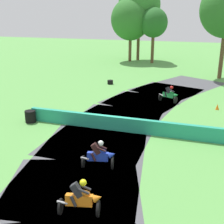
# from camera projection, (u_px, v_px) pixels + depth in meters

# --- Properties ---
(ground_plane) EXTENTS (120.00, 120.00, 0.00)m
(ground_plane) POSITION_uv_depth(u_px,v_px,m) (108.00, 129.00, 18.87)
(ground_plane) COLOR #569947
(track_asphalt) EXTENTS (11.18, 36.85, 0.01)m
(track_asphalt) POSITION_uv_depth(u_px,v_px,m) (129.00, 132.00, 18.45)
(track_asphalt) COLOR #47474C
(track_asphalt) RESTS_ON ground
(safety_barrier) EXTENTS (22.75, 0.63, 0.90)m
(safety_barrier) POSITION_uv_depth(u_px,v_px,m) (205.00, 134.00, 16.97)
(safety_barrier) COLOR #239375
(safety_barrier) RESTS_ON ground
(motorcycle_lead_green) EXTENTS (1.73, 1.24, 1.43)m
(motorcycle_lead_green) POSITION_uv_depth(u_px,v_px,m) (169.00, 95.00, 24.31)
(motorcycle_lead_green) COLOR black
(motorcycle_lead_green) RESTS_ON ground
(motorcycle_chase_blue) EXTENTS (1.68, 0.97, 1.42)m
(motorcycle_chase_blue) POSITION_uv_depth(u_px,v_px,m) (99.00, 155.00, 14.01)
(motorcycle_chase_blue) COLOR black
(motorcycle_chase_blue) RESTS_ON ground
(motorcycle_trailing_orange) EXTENTS (1.68, 1.00, 1.43)m
(motorcycle_trailing_orange) POSITION_uv_depth(u_px,v_px,m) (81.00, 198.00, 10.78)
(motorcycle_trailing_orange) COLOR black
(motorcycle_trailing_orange) RESTS_ON ground
(tire_stack_near) EXTENTS (0.58, 0.58, 0.40)m
(tire_stack_near) POSITION_uv_depth(u_px,v_px,m) (110.00, 82.00, 30.50)
(tire_stack_near) COLOR black
(tire_stack_near) RESTS_ON ground
(tire_stack_mid_a) EXTENTS (0.71, 0.71, 0.80)m
(tire_stack_mid_a) POSITION_uv_depth(u_px,v_px,m) (30.00, 116.00, 19.95)
(tire_stack_mid_a) COLOR black
(tire_stack_mid_a) RESTS_ON ground
(traffic_cone) EXTENTS (0.28, 0.28, 0.44)m
(traffic_cone) POSITION_uv_depth(u_px,v_px,m) (217.00, 107.00, 22.55)
(traffic_cone) COLOR orange
(traffic_cone) RESTS_ON ground
(tree_far_left) EXTENTS (6.13, 6.13, 11.18)m
(tree_far_left) POSITION_uv_depth(u_px,v_px,m) (139.00, 5.00, 43.09)
(tree_far_left) COLOR brown
(tree_far_left) RESTS_ON ground
(tree_mid_rise) EXTENTS (3.90, 3.90, 7.67)m
(tree_mid_rise) POSITION_uv_depth(u_px,v_px,m) (154.00, 23.00, 41.33)
(tree_mid_rise) COLOR brown
(tree_mid_rise) RESTS_ON ground
(tree_behind_barrier) EXTENTS (5.66, 5.66, 9.00)m
(tree_behind_barrier) POSITION_uv_depth(u_px,v_px,m) (131.00, 19.00, 42.58)
(tree_behind_barrier) COLOR brown
(tree_behind_barrier) RESTS_ON ground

